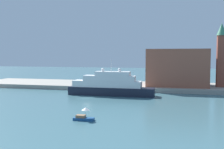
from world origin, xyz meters
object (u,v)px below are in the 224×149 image
Objects in this scene: bell_tower at (221,52)px; mooring_bollard at (111,86)px; large_yacht at (110,86)px; harbor_building at (177,67)px; parked_car at (78,82)px; person_figure at (83,83)px; small_motorboat at (84,116)px.

bell_tower is 33.87× the size of mooring_bollard.
mooring_bollard is (-1.83, 9.43, -1.20)m from large_yacht.
harbor_building is 4.70× the size of parked_car.
large_yacht is 1.28× the size of harbor_building.
large_yacht is 41.92m from bell_tower.
harbor_building is 35.45m from person_figure.
harbor_building is 12.12× the size of person_figure.
bell_tower reaches higher than small_motorboat.
large_yacht is at bearing -136.81° from harbor_building.
harbor_building is 25.57m from mooring_bollard.
small_motorboat is at bearing -84.79° from large_yacht.
mooring_bollard is at bearing -165.84° from bell_tower.
harbor_building is 38.77m from parked_car.
bell_tower is 51.04m from person_figure.
harbor_building is at bearing 71.12° from small_motorboat.
person_figure is 2.67× the size of mooring_bollard.
small_motorboat is at bearing -67.86° from parked_car.
parked_car is at bearing 152.33° from mooring_bollard.
person_figure is at bearing -173.06° from bell_tower.
small_motorboat is at bearing -70.05° from person_figure.
person_figure is 12.24m from mooring_bollard.
bell_tower reaches higher than harbor_building.
harbor_building is at bearing 10.87° from person_figure.
parked_car is at bearing 134.72° from large_yacht.
parked_car is (-20.42, 50.21, 1.26)m from small_motorboat.
harbor_building is (17.81, 52.10, 7.39)m from small_motorboat.
person_figure is (-34.33, -6.59, -5.90)m from harbor_building.
small_motorboat reaches higher than mooring_bollard.
small_motorboat is 55.55m from harbor_building.
small_motorboat is 6.01× the size of mooring_bollard.
small_motorboat is at bearing -122.52° from bell_tower.
bell_tower is (15.03, -0.59, 5.61)m from harbor_building.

